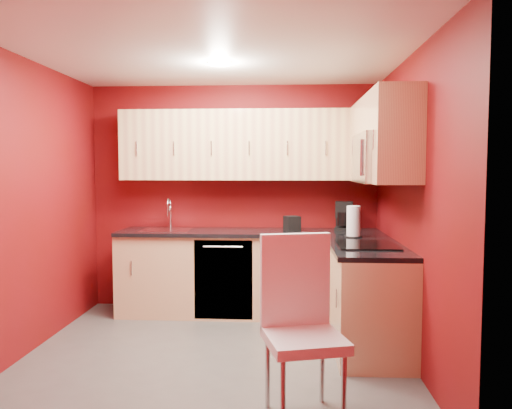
# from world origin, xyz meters

# --- Properties ---
(floor) EXTENTS (3.20, 3.20, 0.00)m
(floor) POSITION_xyz_m (0.00, 0.00, 0.00)
(floor) COLOR #4C4947
(floor) RESTS_ON ground
(ceiling) EXTENTS (3.20, 3.20, 0.00)m
(ceiling) POSITION_xyz_m (0.00, 0.00, 2.50)
(ceiling) COLOR white
(ceiling) RESTS_ON wall_back
(wall_back) EXTENTS (3.20, 0.00, 3.20)m
(wall_back) POSITION_xyz_m (0.00, 1.50, 1.25)
(wall_back) COLOR #640910
(wall_back) RESTS_ON floor
(wall_front) EXTENTS (3.20, 0.00, 3.20)m
(wall_front) POSITION_xyz_m (0.00, -1.50, 1.25)
(wall_front) COLOR #640910
(wall_front) RESTS_ON floor
(wall_left) EXTENTS (0.00, 3.00, 3.00)m
(wall_left) POSITION_xyz_m (-1.60, 0.00, 1.25)
(wall_left) COLOR #640910
(wall_left) RESTS_ON floor
(wall_right) EXTENTS (0.00, 3.00, 3.00)m
(wall_right) POSITION_xyz_m (1.60, 0.00, 1.25)
(wall_right) COLOR #640910
(wall_right) RESTS_ON floor
(base_cabinets_back) EXTENTS (2.80, 0.60, 0.87)m
(base_cabinets_back) POSITION_xyz_m (0.20, 1.20, 0.43)
(base_cabinets_back) COLOR tan
(base_cabinets_back) RESTS_ON floor
(base_cabinets_right) EXTENTS (0.60, 1.30, 0.87)m
(base_cabinets_right) POSITION_xyz_m (1.30, 0.25, 0.43)
(base_cabinets_right) COLOR tan
(base_cabinets_right) RESTS_ON floor
(countertop_back) EXTENTS (2.80, 0.63, 0.04)m
(countertop_back) POSITION_xyz_m (0.20, 1.19, 0.89)
(countertop_back) COLOR black
(countertop_back) RESTS_ON base_cabinets_back
(countertop_right) EXTENTS (0.63, 1.27, 0.04)m
(countertop_right) POSITION_xyz_m (1.29, 0.23, 0.89)
(countertop_right) COLOR black
(countertop_right) RESTS_ON base_cabinets_right
(upper_cabinets_back) EXTENTS (2.80, 0.35, 0.75)m
(upper_cabinets_back) POSITION_xyz_m (0.20, 1.32, 1.83)
(upper_cabinets_back) COLOR #E6C882
(upper_cabinets_back) RESTS_ON wall_back
(upper_cabinets_right) EXTENTS (0.35, 1.55, 0.75)m
(upper_cabinets_right) POSITION_xyz_m (1.42, 0.44, 1.89)
(upper_cabinets_right) COLOR #E6C882
(upper_cabinets_right) RESTS_ON wall_right
(microwave) EXTENTS (0.42, 0.76, 0.42)m
(microwave) POSITION_xyz_m (1.39, 0.20, 1.66)
(microwave) COLOR silver
(microwave) RESTS_ON upper_cabinets_right
(cooktop) EXTENTS (0.50, 0.55, 0.01)m
(cooktop) POSITION_xyz_m (1.28, 0.20, 0.92)
(cooktop) COLOR black
(cooktop) RESTS_ON countertop_right
(sink) EXTENTS (0.52, 0.42, 0.35)m
(sink) POSITION_xyz_m (-0.70, 1.20, 0.94)
(sink) COLOR silver
(sink) RESTS_ON countertop_back
(dishwasher_front) EXTENTS (0.60, 0.02, 0.82)m
(dishwasher_front) POSITION_xyz_m (-0.05, 0.91, 0.43)
(dishwasher_front) COLOR black
(dishwasher_front) RESTS_ON base_cabinets_back
(downlight) EXTENTS (0.20, 0.20, 0.01)m
(downlight) POSITION_xyz_m (0.00, 0.30, 2.48)
(downlight) COLOR white
(downlight) RESTS_ON ceiling
(coffee_maker) EXTENTS (0.22, 0.27, 0.31)m
(coffee_maker) POSITION_xyz_m (1.21, 1.29, 1.06)
(coffee_maker) COLOR black
(coffee_maker) RESTS_ON countertop_back
(napkin_holder) EXTENTS (0.19, 0.19, 0.16)m
(napkin_holder) POSITION_xyz_m (0.65, 1.19, 0.99)
(napkin_holder) COLOR black
(napkin_holder) RESTS_ON countertop_back
(paper_towel) EXTENTS (0.21, 0.21, 0.30)m
(paper_towel) POSITION_xyz_m (1.24, 0.74, 1.06)
(paper_towel) COLOR white
(paper_towel) RESTS_ON countertop_right
(dining_chair) EXTENTS (0.57, 0.59, 1.15)m
(dining_chair) POSITION_xyz_m (0.70, -1.06, 0.57)
(dining_chair) COLOR white
(dining_chair) RESTS_ON floor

